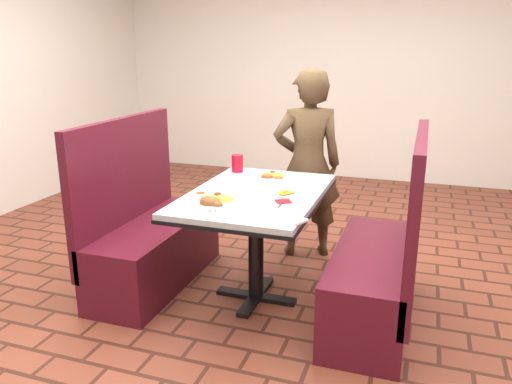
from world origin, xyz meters
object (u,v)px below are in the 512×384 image
Objects in this scene: far_dinner_plate at (273,175)px; booth_bench_right at (380,270)px; diner_person at (307,165)px; red_tumbler at (237,163)px; dining_table at (256,206)px; booth_bench_left at (149,239)px; plantain_plate at (285,194)px; near_dinner_plate at (215,199)px.

booth_bench_right is at bearing -24.38° from far_dinner_plate.
diner_person is 11.78× the size of red_tumbler.
booth_bench_right reaches higher than red_tumbler.
dining_table is at bearing 180.00° from booth_bench_right.
booth_bench_left is 1.34m from diner_person.
dining_table is 0.38m from far_dinner_plate.
dining_table is 7.25× the size of plantain_plate.
near_dinner_plate reaches higher than plantain_plate.
red_tumbler reaches higher than far_dinner_plate.
booth_bench_left is at bearing -155.71° from far_dinner_plate.
plantain_plate is 1.32× the size of red_tumbler.
dining_table is 0.81× the size of diner_person.
diner_person is at bearing 75.93° from far_dinner_plate.
booth_bench_left is 9.49× the size of red_tumbler.
booth_bench_right is at bearing 18.57° from near_dinner_plate.
booth_bench_right is 1.29m from red_tumbler.
near_dinner_plate is at bearing -25.94° from booth_bench_left.
red_tumbler is at bearing 136.01° from plantain_plate.
diner_person reaches higher than booth_bench_left.
booth_bench_left is at bearing 21.12° from diner_person.
booth_bench_right is at bearing 105.47° from diner_person.
dining_table is 0.86m from booth_bench_right.
red_tumbler is at bearing 157.17° from booth_bench_right.
near_dinner_plate reaches higher than far_dinner_plate.
diner_person reaches higher than booth_bench_right.
booth_bench_left is at bearing 180.00° from booth_bench_right.
far_dinner_plate is at bearing 24.29° from booth_bench_left.
red_tumbler is at bearing 123.17° from dining_table.
dining_table is 0.86m from booth_bench_left.
red_tumbler is (-0.43, -0.41, 0.07)m from diner_person.
red_tumbler is at bearing 21.20° from diner_person.
diner_person is at bearing 127.54° from booth_bench_right.
near_dinner_plate is at bearing 54.88° from diner_person.
booth_bench_left reaches higher than far_dinner_plate.
far_dinner_plate is (0.80, 0.36, 0.44)m from booth_bench_left.
dining_table is 0.58m from red_tumbler.
far_dinner_plate is (-0.80, 0.36, 0.44)m from booth_bench_right.
far_dinner_plate is 1.51× the size of plantain_plate.
plantain_plate is (0.19, -0.02, 0.11)m from dining_table.
diner_person reaches higher than red_tumbler.
near_dinner_plate is 0.69m from far_dinner_plate.
near_dinner_plate is at bearing -102.28° from far_dinner_plate.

